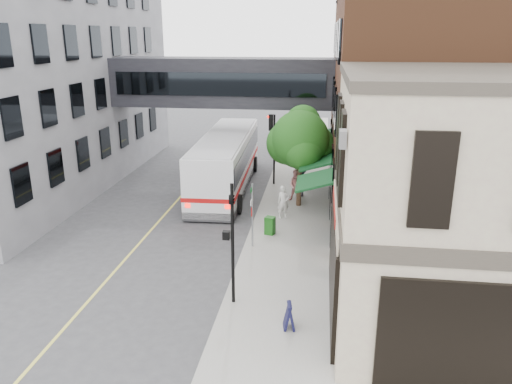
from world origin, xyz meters
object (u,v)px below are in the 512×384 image
(bus, at_px, (226,159))
(pedestrian_c, at_px, (301,182))
(newspaper_box, at_px, (270,226))
(sandwich_board, at_px, (289,316))
(pedestrian_a, at_px, (283,202))
(pedestrian_b, at_px, (296,185))

(bus, bearing_deg, pedestrian_c, -16.65)
(bus, xyz_separation_m, newspaper_box, (3.59, -7.58, -1.31))
(bus, distance_m, sandwich_board, 16.43)
(bus, xyz_separation_m, pedestrian_c, (4.78, -1.43, -0.88))
(pedestrian_a, distance_m, newspaper_box, 2.40)
(pedestrian_a, relative_size, pedestrian_c, 1.00)
(pedestrian_b, distance_m, newspaper_box, 5.32)
(newspaper_box, distance_m, sandwich_board, 8.12)
(pedestrian_a, height_order, newspaper_box, pedestrian_a)
(newspaper_box, xyz_separation_m, sandwich_board, (1.49, -7.98, 0.01))
(newspaper_box, bearing_deg, pedestrian_a, 96.54)
(pedestrian_c, height_order, sandwich_board, pedestrian_c)
(pedestrian_b, relative_size, sandwich_board, 2.08)
(bus, bearing_deg, newspaper_box, -64.64)
(newspaper_box, height_order, sandwich_board, sandwich_board)
(pedestrian_b, bearing_deg, pedestrian_c, 83.75)
(bus, bearing_deg, sandwich_board, -71.93)
(sandwich_board, bearing_deg, pedestrian_c, 82.65)
(sandwich_board, bearing_deg, pedestrian_b, 83.61)
(bus, relative_size, newspaper_box, 14.43)
(pedestrian_c, height_order, newspaper_box, pedestrian_c)
(pedestrian_c, distance_m, newspaper_box, 6.28)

